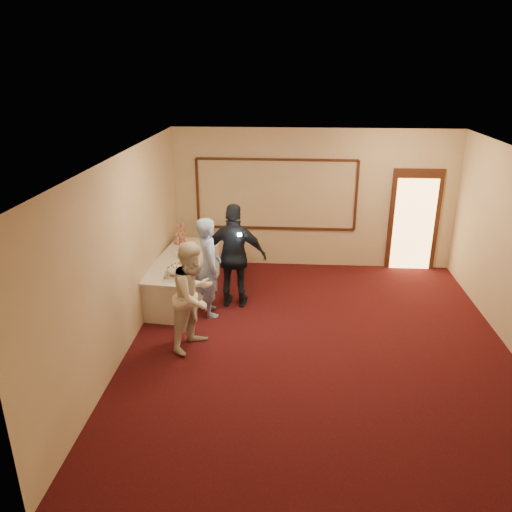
{
  "coord_description": "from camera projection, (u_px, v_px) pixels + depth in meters",
  "views": [
    {
      "loc": [
        -0.52,
        -6.96,
        4.21
      ],
      "look_at": [
        -1.06,
        0.96,
        1.15
      ],
      "focal_mm": 35.0,
      "sensor_mm": 36.0,
      "label": 1
    }
  ],
  "objects": [
    {
      "name": "room_walls",
      "position": [
        325.0,
        225.0,
        7.23
      ],
      "size": [
        6.04,
        7.04,
        3.02
      ],
      "color": "beige",
      "rests_on": "floor"
    },
    {
      "name": "pavlova_tray",
      "position": [
        177.0,
        272.0,
        8.61
      ],
      "size": [
        0.45,
        0.59,
        0.21
      ],
      "color": "#BBBDC3",
      "rests_on": "buffet_table"
    },
    {
      "name": "doorway",
      "position": [
        414.0,
        221.0,
        10.65
      ],
      "size": [
        1.05,
        0.07,
        2.2
      ],
      "color": "#381F10",
      "rests_on": "floor"
    },
    {
      "name": "buffet_table",
      "position": [
        183.0,
        277.0,
        9.56
      ],
      "size": [
        1.21,
        2.55,
        0.77
      ],
      "color": "silver",
      "rests_on": "floor"
    },
    {
      "name": "man",
      "position": [
        209.0,
        267.0,
        8.7
      ],
      "size": [
        0.63,
        0.76,
        1.79
      ],
      "primitive_type": "imported",
      "rotation": [
        0.0,
        0.0,
        1.92
      ],
      "color": "#829BD7",
      "rests_on": "floor"
    },
    {
      "name": "plate_stack_a",
      "position": [
        180.0,
        254.0,
        9.45
      ],
      "size": [
        0.18,
        0.18,
        0.15
      ],
      "color": "white",
      "rests_on": "buffet_table"
    },
    {
      "name": "floor",
      "position": [
        318.0,
        346.0,
        7.95
      ],
      "size": [
        7.0,
        7.0,
        0.0
      ],
      "primitive_type": "plane",
      "color": "black",
      "rests_on": "ground"
    },
    {
      "name": "camera_flash",
      "position": [
        240.0,
        235.0,
        8.57
      ],
      "size": [
        0.07,
        0.05,
        0.05
      ],
      "primitive_type": "cube",
      "rotation": [
        0.0,
        0.0,
        -0.11
      ],
      "color": "white",
      "rests_on": "guest"
    },
    {
      "name": "tart",
      "position": [
        191.0,
        264.0,
        9.09
      ],
      "size": [
        0.26,
        0.26,
        0.05
      ],
      "color": "white",
      "rests_on": "buffet_table"
    },
    {
      "name": "plate_stack_b",
      "position": [
        191.0,
        250.0,
        9.62
      ],
      "size": [
        0.19,
        0.19,
        0.16
      ],
      "color": "white",
      "rests_on": "buffet_table"
    },
    {
      "name": "cupcake_stand",
      "position": [
        181.0,
        235.0,
        10.21
      ],
      "size": [
        0.31,
        0.31,
        0.46
      ],
      "color": "#E96360",
      "rests_on": "buffet_table"
    },
    {
      "name": "guest",
      "position": [
        235.0,
        256.0,
        8.99
      ],
      "size": [
        1.16,
        0.53,
        1.94
      ],
      "primitive_type": "imported",
      "rotation": [
        0.0,
        0.0,
        3.09
      ],
      "color": "black",
      "rests_on": "floor"
    },
    {
      "name": "woman",
      "position": [
        194.0,
        296.0,
        7.67
      ],
      "size": [
        0.97,
        1.06,
        1.75
      ],
      "primitive_type": "imported",
      "rotation": [
        0.0,
        0.0,
        1.11
      ],
      "color": "white",
      "rests_on": "floor"
    },
    {
      "name": "wall_molding",
      "position": [
        276.0,
        195.0,
        10.66
      ],
      "size": [
        3.45,
        0.04,
        1.55
      ],
      "color": "#381F10",
      "rests_on": "room_walls"
    }
  ]
}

